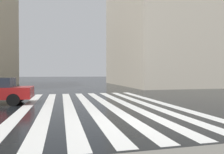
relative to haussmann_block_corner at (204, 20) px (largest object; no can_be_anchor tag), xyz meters
The scene contains 3 objects.
ground_plane 29.86m from the haussmann_block_corner, 138.90° to the left, with size 220.00×220.00×0.00m, color black.
zebra_crossing 27.70m from the haussmann_block_corner, 131.77° to the left, with size 13.00×7.50×0.01m.
haussmann_block_corner is the anchor object (origin of this frame).
Camera 1 is at (-6.71, 2.66, 1.62)m, focal length 33.78 mm.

